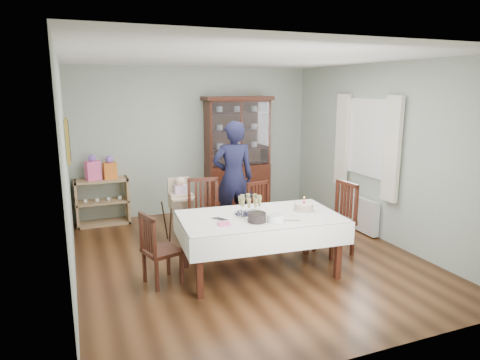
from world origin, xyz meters
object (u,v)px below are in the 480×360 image
gift_bag_orange (110,169)px  champagne_tray (250,209)px  birthday_cake (304,207)px  chair_end_left (161,263)px  dining_table (260,244)px  china_cabinet (238,153)px  chair_far_right (264,226)px  gift_bag_pink (93,169)px  chair_far_left (205,230)px  woman (233,178)px  high_chair (181,217)px  sideboard (103,202)px  chair_end_right (335,233)px

gift_bag_orange → champagne_tray: bearing=-62.3°
champagne_tray → birthday_cake: 0.72m
chair_end_left → dining_table: bearing=-113.5°
china_cabinet → gift_bag_orange: size_ratio=5.48×
chair_far_right → chair_end_left: bearing=-166.8°
chair_far_right → gift_bag_pink: size_ratio=2.12×
champagne_tray → gift_bag_orange: size_ratio=1.02×
china_cabinet → chair_far_left: bearing=-123.6°
woman → chair_far_right: bearing=119.8°
gift_bag_pink → chair_far_right: bearing=-39.3°
dining_table → high_chair: high_chair is taller
champagne_tray → chair_far_right: bearing=54.9°
china_cabinet → high_chair: bearing=-137.3°
chair_far_left → champagne_tray: (0.33, -0.89, 0.53)m
chair_end_left → birthday_cake: size_ratio=3.10×
dining_table → woman: (0.24, 1.57, 0.53)m
gift_bag_pink → sideboard: bearing=9.6°
china_cabinet → woman: size_ratio=1.19×
chair_end_right → chair_far_right: bearing=-138.7°
woman → birthday_cake: size_ratio=6.39×
dining_table → gift_bag_pink: (-1.82, 2.82, 0.61)m
woman → gift_bag_orange: woman is taller
sideboard → gift_bag_pink: size_ratio=2.05×
birthday_cake → gift_bag_orange: (-2.15, 2.85, 0.16)m
high_chair → woman: bearing=6.8°
chair_end_left → high_chair: 1.45m
chair_far_left → birthday_cake: bearing=-33.0°
china_cabinet → birthday_cake: china_cabinet is taller
chair_far_right → birthday_cake: birthday_cake is taller
china_cabinet → birthday_cake: bearing=-93.8°
gift_bag_pink → birthday_cake: bearing=-49.6°
woman → high_chair: 1.03m
sideboard → birthday_cake: bearing=-51.2°
chair_end_right → champagne_tray: size_ratio=2.52×
dining_table → sideboard: size_ratio=2.32×
gift_bag_orange → chair_end_left: bearing=-83.3°
dining_table → gift_bag_pink: 3.41m
chair_far_left → chair_end_right: size_ratio=1.02×
woman → dining_table: bearing=89.3°
sideboard → chair_end_right: 3.97m
chair_far_left → champagne_tray: size_ratio=2.58×
chair_end_right → champagne_tray: 1.48m
chair_far_left → gift_bag_pink: (-1.39, 1.85, 0.68)m
chair_far_left → gift_bag_pink: size_ratio=2.38×
chair_end_left → champagne_tray: (1.13, -0.08, 0.58)m
woman → gift_bag_pink: (-2.06, 1.25, 0.08)m
woman → birthday_cake: 1.64m
birthday_cake → chair_far_left: bearing=136.1°
sideboard → gift_bag_pink: (-0.12, -0.02, 0.59)m
chair_far_left → gift_bag_orange: 2.26m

